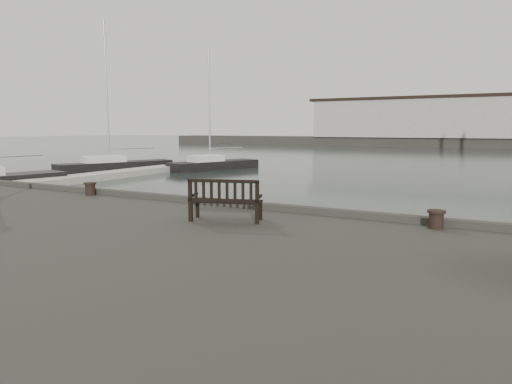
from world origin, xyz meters
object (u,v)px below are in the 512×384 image
bollard_left (90,189)px  yacht_d (214,167)px  yacht_b (116,168)px  bollard_right (436,219)px  bench (226,208)px

bollard_left → yacht_d: bearing=114.4°
yacht_b → bollard_left: bearing=-23.5°
bollard_right → yacht_b: yacht_b is taller
bollard_right → yacht_b: 36.54m
bench → yacht_b: yacht_b is taller
bollard_left → yacht_d: 27.80m
bench → yacht_d: (-18.03, 26.88, -1.66)m
bench → bollard_left: 6.77m
bench → bollard_right: 5.05m
bollard_right → bollard_left: bearing=179.6°
bollard_right → yacht_d: size_ratio=0.04×
yacht_b → bench: bearing=-17.2°
bench → bollard_right: bearing=0.4°
bollard_right → yacht_b: (-30.43, 20.16, -1.53)m
bollard_left → yacht_b: 27.72m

